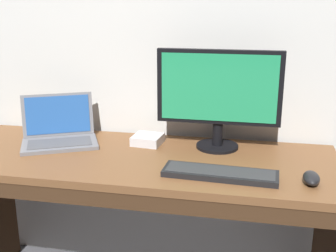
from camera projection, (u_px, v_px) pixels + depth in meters
desk at (139, 201)px, 1.87m from camera, size 1.66×0.61×0.73m
laptop_space_gray at (59, 133)px, 1.97m from camera, size 0.40×0.37×0.21m
external_monitor at (219, 93)px, 1.83m from camera, size 0.53×0.19×0.44m
wired_keyboard at (220, 173)px, 1.61m from camera, size 0.44×0.15×0.02m
computer_mouse at (311, 178)px, 1.55m from camera, size 0.06×0.11×0.04m
external_drive_box at (147, 139)px, 1.97m from camera, size 0.14×0.14×0.04m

